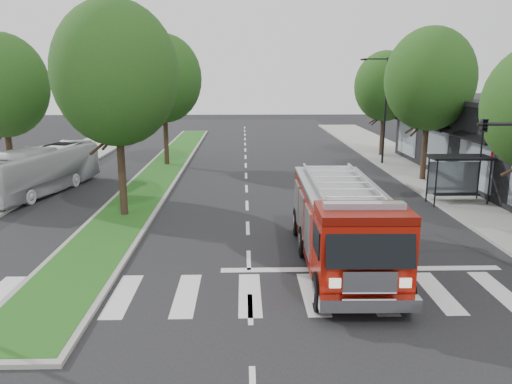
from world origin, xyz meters
TOP-DOWN VIEW (x-y plane):
  - ground at (0.00, 0.00)m, footprint 140.00×140.00m
  - sidewalk_right at (12.50, 10.00)m, footprint 5.00×80.00m
  - median at (-6.00, 18.00)m, footprint 3.00×50.00m
  - bus_shelter at (11.20, 8.15)m, footprint 3.20×1.60m
  - tree_right_mid at (11.50, 14.00)m, footprint 5.60×5.60m
  - tree_right_far at (11.50, 24.00)m, footprint 5.00×5.00m
  - tree_median_near at (-6.00, 6.00)m, footprint 5.80×5.80m
  - tree_median_far at (-6.00, 20.00)m, footprint 5.60×5.60m
  - tree_left_mid at (-14.00, 12.00)m, footprint 5.20×5.20m
  - streetlight_right_far at (10.35, 20.00)m, footprint 2.11×0.20m
  - fire_engine at (3.34, -0.58)m, footprint 2.97×9.29m
  - city_bus at (-12.00, 11.21)m, footprint 4.30×9.96m

SIDE VIEW (x-z plane):
  - ground at x=0.00m, z-range 0.00..0.00m
  - sidewalk_right at x=12.50m, z-range 0.00..0.15m
  - median at x=-6.00m, z-range 0.00..0.16m
  - city_bus at x=-12.00m, z-range 0.00..2.70m
  - fire_engine at x=3.34m, z-range -0.07..3.14m
  - bus_shelter at x=11.20m, z-range 0.73..3.34m
  - streetlight_right_far at x=10.35m, z-range 0.48..8.48m
  - tree_right_far at x=11.50m, z-range 1.47..10.20m
  - tree_left_mid at x=-14.00m, z-range 1.58..10.74m
  - tree_right_mid at x=11.50m, z-range 1.63..11.35m
  - tree_median_far at x=-6.00m, z-range 1.63..11.35m
  - tree_median_near at x=-6.00m, z-range 1.73..11.89m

